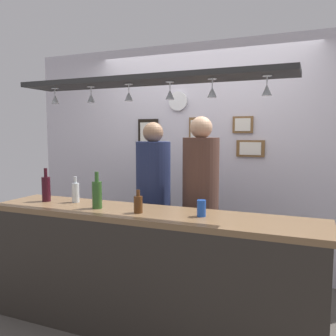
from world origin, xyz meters
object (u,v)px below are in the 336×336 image
object	(u,v)px
picture_frame_crest	(197,129)
picture_frame_upper_small	(243,125)
picture_frame_caricature	(148,133)
wall_clock	(178,101)
picture_frame_lower_pair	(250,149)
bottle_wine_dark_red	(46,188)
drink_can	(201,208)
person_middle_navy_shirt	(153,191)
bottle_beer_brown_stubby	(138,204)
person_right_brown_shirt	(201,191)
bottle_soda_clear	(76,192)
bottle_champagne_green	(97,194)

from	to	relation	value
picture_frame_crest	picture_frame_upper_small	size ratio (longest dim) A/B	1.18
picture_frame_caricature	wall_clock	world-z (taller)	wall_clock
picture_frame_lower_pair	bottle_wine_dark_red	bearing A→B (deg)	-138.84
drink_can	person_middle_navy_shirt	bearing A→B (deg)	136.08
bottle_beer_brown_stubby	picture_frame_crest	world-z (taller)	picture_frame_crest
person_right_brown_shirt	bottle_beer_brown_stubby	bearing A→B (deg)	-109.39
picture_frame_crest	picture_frame_upper_small	distance (m)	0.52
drink_can	picture_frame_lower_pair	xyz separation A→B (m)	(0.12, 1.40, 0.38)
picture_frame_crest	picture_frame_caricature	size ratio (longest dim) A/B	0.76
bottle_soda_clear	picture_frame_crest	bearing A→B (deg)	62.19
picture_frame_caricature	person_middle_navy_shirt	bearing A→B (deg)	-60.86
bottle_wine_dark_red	picture_frame_crest	distance (m)	1.77
bottle_champagne_green	drink_can	size ratio (longest dim) A/B	2.46
bottle_soda_clear	bottle_champagne_green	bearing A→B (deg)	-23.57
bottle_wine_dark_red	bottle_beer_brown_stubby	distance (m)	0.98
bottle_champagne_green	bottle_beer_brown_stubby	size ratio (longest dim) A/B	1.67
picture_frame_crest	picture_frame_lower_pair	distance (m)	0.64
bottle_wine_dark_red	picture_frame_lower_pair	world-z (taller)	picture_frame_lower_pair
bottle_soda_clear	picture_frame_lower_pair	size ratio (longest dim) A/B	0.77
picture_frame_caricature	wall_clock	xyz separation A→B (m)	(0.39, -0.01, 0.37)
picture_frame_lower_pair	picture_frame_upper_small	xyz separation A→B (m)	(-0.09, 0.00, 0.26)
picture_frame_upper_small	person_middle_navy_shirt	bearing A→B (deg)	-135.53
bottle_soda_clear	picture_frame_upper_small	world-z (taller)	picture_frame_upper_small
picture_frame_upper_small	bottle_soda_clear	bearing A→B (deg)	-132.74
picture_frame_caricature	person_right_brown_shirt	bearing A→B (deg)	-39.02
person_right_brown_shirt	wall_clock	world-z (taller)	wall_clock
person_middle_navy_shirt	picture_frame_caricature	size ratio (longest dim) A/B	4.98
bottle_soda_clear	picture_frame_lower_pair	distance (m)	1.88
person_right_brown_shirt	bottle_champagne_green	xyz separation A→B (m)	(-0.65, -0.73, 0.04)
bottle_soda_clear	picture_frame_crest	distance (m)	1.59
drink_can	picture_frame_lower_pair	size ratio (longest dim) A/B	0.41
person_right_brown_shirt	drink_can	xyz separation A→B (m)	(0.22, -0.68, -0.01)
bottle_beer_brown_stubby	picture_frame_lower_pair	world-z (taller)	picture_frame_lower_pair
bottle_champagne_green	picture_frame_crest	size ratio (longest dim) A/B	1.15
bottle_champagne_green	picture_frame_lower_pair	xyz separation A→B (m)	(0.98, 1.45, 0.33)
picture_frame_crest	picture_frame_lower_pair	bearing A→B (deg)	0.00
person_right_brown_shirt	bottle_soda_clear	bearing A→B (deg)	-148.46
wall_clock	drink_can	bearing A→B (deg)	-62.74
picture_frame_lower_pair	bottle_beer_brown_stubby	bearing A→B (deg)	-112.09
bottle_soda_clear	bottle_beer_brown_stubby	world-z (taller)	bottle_soda_clear
picture_frame_lower_pair	person_middle_navy_shirt	bearing A→B (deg)	-138.71
bottle_wine_dark_red	bottle_champagne_green	world-z (taller)	same
bottle_champagne_green	person_middle_navy_shirt	bearing A→B (deg)	77.36
picture_frame_upper_small	bottle_beer_brown_stubby	bearing A→B (deg)	-109.14
person_right_brown_shirt	bottle_soda_clear	size ratio (longest dim) A/B	7.57
person_right_brown_shirt	picture_frame_upper_small	size ratio (longest dim) A/B	7.91
bottle_soda_clear	picture_frame_upper_small	size ratio (longest dim) A/B	1.05
bottle_soda_clear	picture_frame_caricature	world-z (taller)	picture_frame_caricature
person_right_brown_shirt	picture_frame_upper_small	world-z (taller)	picture_frame_upper_small
bottle_wine_dark_red	bottle_soda_clear	distance (m)	0.28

